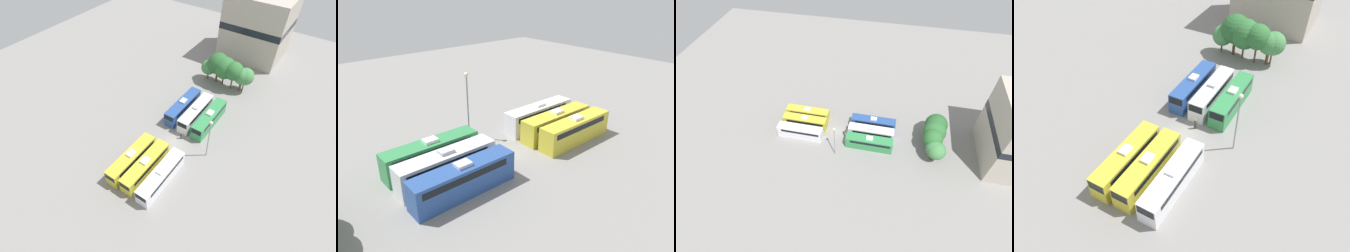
% 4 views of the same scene
% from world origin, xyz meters
% --- Properties ---
extents(ground_plane, '(127.48, 127.48, 0.00)m').
position_xyz_m(ground_plane, '(0.00, 0.00, 0.00)').
color(ground_plane, gray).
extents(bus_0, '(2.51, 11.41, 3.61)m').
position_xyz_m(bus_0, '(-3.24, -8.88, 1.79)').
color(bus_0, gold).
rests_on(bus_0, ground_plane).
extents(bus_1, '(2.51, 11.41, 3.61)m').
position_xyz_m(bus_1, '(-0.13, -8.70, 1.79)').
color(bus_1, gold).
rests_on(bus_1, ground_plane).
extents(bus_2, '(2.51, 11.41, 3.61)m').
position_xyz_m(bus_2, '(3.38, -8.83, 1.79)').
color(bus_2, white).
rests_on(bus_2, ground_plane).
extents(bus_3, '(2.51, 11.41, 3.61)m').
position_xyz_m(bus_3, '(-3.28, 8.87, 1.79)').
color(bus_3, '#284C93').
rests_on(bus_3, ground_plane).
extents(bus_4, '(2.51, 11.41, 3.61)m').
position_xyz_m(bus_4, '(0.08, 8.72, 1.79)').
color(bus_4, silver).
rests_on(bus_4, ground_plane).
extents(bus_5, '(2.51, 11.41, 3.61)m').
position_xyz_m(bus_5, '(3.39, 8.72, 1.79)').
color(bus_5, '#338C4C').
rests_on(bus_5, ground_plane).
extents(worker_person, '(0.36, 0.36, 1.69)m').
position_xyz_m(worker_person, '(0.68, 1.90, 0.78)').
color(worker_person, '#333338').
rests_on(worker_person, ground_plane).
extents(light_pole, '(0.60, 0.60, 9.15)m').
position_xyz_m(light_pole, '(7.03, 0.97, 6.07)').
color(light_pole, gray).
rests_on(light_pole, ground_plane).
extents(tree_0, '(3.81, 3.81, 5.34)m').
position_xyz_m(tree_0, '(-5.03, 23.69, 3.43)').
color(tree_0, brown).
rests_on(tree_0, ground_plane).
extents(tree_1, '(5.34, 5.34, 7.84)m').
position_xyz_m(tree_1, '(-2.67, 23.94, 5.14)').
color(tree_1, brown).
rests_on(tree_1, ground_plane).
extents(tree_2, '(5.41, 5.41, 7.51)m').
position_xyz_m(tree_2, '(-0.70, 23.61, 4.80)').
color(tree_2, brown).
rests_on(tree_2, ground_plane).
extents(tree_3, '(4.57, 4.57, 7.38)m').
position_xyz_m(tree_3, '(1.80, 23.17, 5.08)').
color(tree_3, brown).
rests_on(tree_3, ground_plane).
extents(tree_4, '(4.03, 4.03, 6.16)m').
position_xyz_m(tree_4, '(3.94, 23.69, 4.11)').
color(tree_4, brown).
rests_on(tree_4, ground_plane).
extents(tree_5, '(4.19, 4.19, 6.21)m').
position_xyz_m(tree_5, '(4.54, 24.09, 4.10)').
color(tree_5, brown).
rests_on(tree_5, ground_plane).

